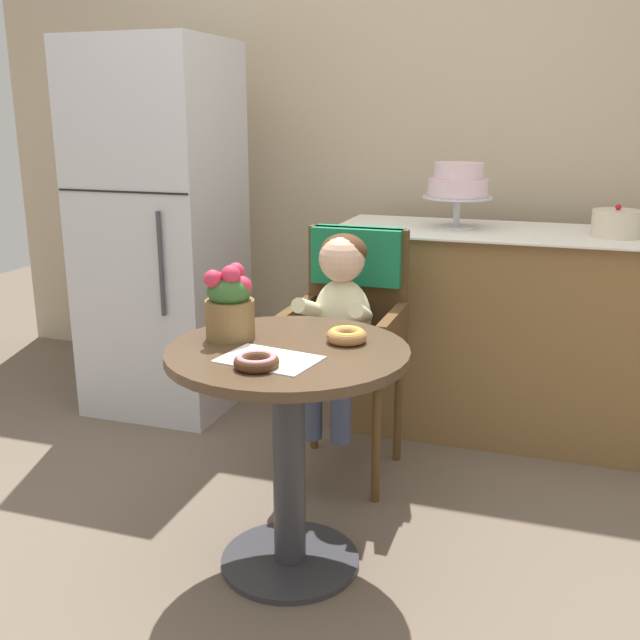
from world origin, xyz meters
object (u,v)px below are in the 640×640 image
object	(u,v)px
seated_child	(339,312)
tiered_cake_stand	(458,185)
donut_front	(256,361)
flower_vase	(230,302)
refrigerator	(161,231)
donut_mid	(347,335)
cafe_table	(288,415)
wicker_chair	(351,311)
round_layer_cake	(617,223)

from	to	relation	value
seated_child	tiered_cake_stand	distance (m)	0.88
donut_front	flower_vase	world-z (taller)	flower_vase
refrigerator	donut_front	bearing A→B (deg)	-51.35
donut_mid	refrigerator	bearing A→B (deg)	140.39
donut_mid	seated_child	bearing A→B (deg)	109.45
refrigerator	flower_vase	bearing A→B (deg)	-51.32
cafe_table	refrigerator	world-z (taller)	refrigerator
wicker_chair	round_layer_cake	size ratio (longest dim) A/B	4.92
cafe_table	tiered_cake_stand	size ratio (longest dim) A/B	2.40
flower_vase	tiered_cake_stand	world-z (taller)	tiered_cake_stand
tiered_cake_stand	round_layer_cake	xyz separation A→B (m)	(0.65, -0.03, -0.13)
wicker_chair	cafe_table	bearing A→B (deg)	-82.25
wicker_chair	round_layer_cake	xyz separation A→B (m)	(0.96, 0.52, 0.31)
cafe_table	tiered_cake_stand	xyz separation A→B (m)	(0.29, 1.30, 0.58)
wicker_chair	donut_mid	distance (m)	0.67
tiered_cake_stand	flower_vase	bearing A→B (deg)	-111.19
tiered_cake_stand	seated_child	bearing A→B (deg)	-113.70
donut_front	cafe_table	bearing A→B (deg)	85.13
cafe_table	donut_front	world-z (taller)	donut_front
donut_front	donut_mid	xyz separation A→B (m)	(0.16, 0.30, 0.00)
cafe_table	flower_vase	size ratio (longest dim) A/B	3.10
wicker_chair	donut_front	bearing A→B (deg)	-83.60
cafe_table	donut_mid	size ratio (longest dim) A/B	5.87
seated_child	donut_mid	distance (m)	0.52
wicker_chair	tiered_cake_stand	world-z (taller)	tiered_cake_stand
round_layer_cake	cafe_table	bearing A→B (deg)	-126.35
wicker_chair	refrigerator	distance (m)	1.11
wicker_chair	tiered_cake_stand	size ratio (longest dim) A/B	3.18
wicker_chair	seated_child	bearing A→B (deg)	-83.97
cafe_table	wicker_chair	bearing A→B (deg)	91.72
wicker_chair	seated_child	size ratio (longest dim) A/B	1.31
wicker_chair	round_layer_cake	bearing A→B (deg)	34.71
seated_child	donut_front	world-z (taller)	seated_child
wicker_chair	donut_front	world-z (taller)	wicker_chair
flower_vase	round_layer_cake	bearing A→B (deg)	47.34
donut_front	refrigerator	bearing A→B (deg)	128.65
tiered_cake_stand	refrigerator	bearing A→B (deg)	-171.50
donut_mid	donut_front	bearing A→B (deg)	-118.64
seated_child	refrigerator	distance (m)	1.16
tiered_cake_stand	round_layer_cake	bearing A→B (deg)	-2.64
flower_vase	refrigerator	bearing A→B (deg)	128.68
tiered_cake_stand	refrigerator	world-z (taller)	refrigerator
donut_front	tiered_cake_stand	size ratio (longest dim) A/B	0.42
cafe_table	round_layer_cake	world-z (taller)	round_layer_cake
flower_vase	tiered_cake_stand	xyz separation A→B (m)	(0.49, 1.26, 0.26)
donut_front	flower_vase	distance (m)	0.31
flower_vase	tiered_cake_stand	distance (m)	1.38
wicker_chair	donut_front	distance (m)	0.94
flower_vase	seated_child	bearing A→B (deg)	72.15
wicker_chair	donut_mid	xyz separation A→B (m)	(0.17, -0.64, 0.10)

